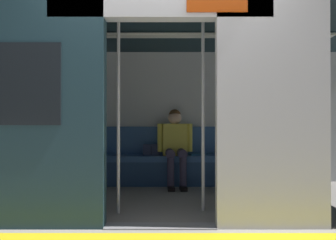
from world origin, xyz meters
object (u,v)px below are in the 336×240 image
Objects in this scene: bench_seat at (163,162)px; grab_pole_far at (203,115)px; train_car at (156,83)px; grab_pole_door at (118,115)px; person_seated at (175,142)px; book at (194,154)px; handbag at (152,150)px.

grab_pole_far is (-0.46, 1.49, 0.71)m from bench_seat.
train_car is 1.47m from bench_seat.
train_car reaches higher than grab_pole_door.
person_seated is (-0.18, 0.05, 0.33)m from bench_seat.
train_car is 0.89m from grab_pole_far.
person_seated is at bearing -79.01° from grab_pole_far.
train_car is at bearing -46.45° from grab_pole_far.
grab_pole_door is at bearing 7.41° from grab_pole_far.
grab_pole_far reaches higher than person_seated.
book is (-0.49, -0.03, 0.12)m from bench_seat.
grab_pole_door is at bearing 80.65° from handbag.
train_car reaches higher than person_seated.
person_seated is 0.38m from book.
train_car is 5.36× the size of person_seated.
book is 1.63m from grab_pole_far.
person_seated is at bearing -106.72° from train_car.
person_seated is 1.73m from grab_pole_door.
person_seated is at bearing 165.30° from handbag.
train_car is 1.22m from person_seated.
bench_seat is 0.51m from book.
grab_pole_far is at bearing 77.91° from book.
train_car is 2.25× the size of bench_seat.
bench_seat is 0.38m from person_seated.
handbag is at bearing -14.70° from person_seated.
handbag is at bearing -99.35° from grab_pole_door.
grab_pole_door is at bearing 67.44° from person_seated.
train_car reaches higher than handbag.
handbag reaches higher than bench_seat.
grab_pole_door is at bearing 48.80° from book.
grab_pole_far is at bearing 133.55° from train_car.
person_seated is 4.59× the size of handbag.
grab_pole_far reaches higher than handbag.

